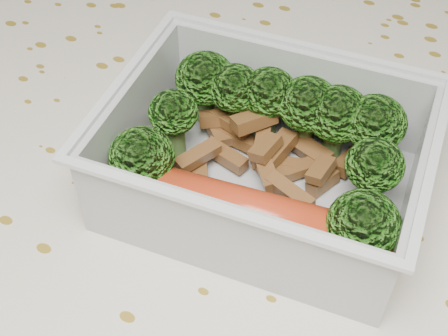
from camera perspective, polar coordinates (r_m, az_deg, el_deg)
The scene contains 6 objects.
dining_table at distance 0.45m, azimuth 0.25°, elevation -10.27°, with size 1.40×0.90×0.75m.
tablecloth at distance 0.41m, azimuth 0.27°, elevation -6.51°, with size 1.46×0.96×0.19m.
lunch_container at distance 0.37m, azimuth 3.69°, elevation 0.07°, with size 0.20×0.16×0.06m.
broccoli_florets at distance 0.37m, azimuth 5.19°, elevation 3.79°, with size 0.17×0.13×0.05m.
meat_pile at distance 0.38m, azimuth 3.51°, elevation 1.41°, with size 0.11×0.08×0.03m.
sausage at distance 0.34m, azimuth 2.29°, elevation -4.15°, with size 0.16×0.05×0.03m.
Camera 1 is at (0.11, -0.21, 1.05)m, focal length 50.00 mm.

